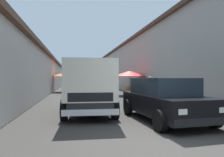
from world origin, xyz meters
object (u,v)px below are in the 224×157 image
at_px(fruit_stall_near_right, 65,76).
at_px(parked_scooter, 73,88).
at_px(fruit_stall_far_left, 105,77).
at_px(hatchback_car, 164,99).
at_px(delivery_truck, 90,89).
at_px(vendor_by_crates, 150,86).
at_px(fruit_stall_mid_lane, 130,75).

relative_size(fruit_stall_near_right, parked_scooter, 1.58).
distance_m(fruit_stall_far_left, hatchback_car, 14.89).
bearing_deg(hatchback_car, delivery_truck, 64.15).
distance_m(fruit_stall_near_right, vendor_by_crates, 10.52).
distance_m(fruit_stall_mid_lane, hatchback_car, 10.15).
xyz_separation_m(hatchback_car, delivery_truck, (1.19, 2.45, 0.30)).
bearing_deg(fruit_stall_mid_lane, fruit_stall_near_right, 46.39).
relative_size(fruit_stall_mid_lane, fruit_stall_near_right, 1.08).
distance_m(fruit_stall_far_left, fruit_stall_near_right, 4.21).
height_order(vendor_by_crates, parked_scooter, vendor_by_crates).
distance_m(fruit_stall_mid_lane, parked_scooter, 6.02).
relative_size(fruit_stall_far_left, fruit_stall_mid_lane, 0.85).
bearing_deg(fruit_stall_far_left, fruit_stall_near_right, 84.33).
xyz_separation_m(fruit_stall_far_left, vendor_by_crates, (-8.08, -1.95, -0.71)).
height_order(fruit_stall_far_left, fruit_stall_mid_lane, fruit_stall_far_left).
distance_m(fruit_stall_near_right, delivery_truck, 14.18).
bearing_deg(hatchback_car, parked_scooter, 12.80).
bearing_deg(delivery_truck, fruit_stall_near_right, 5.84).
distance_m(fruit_stall_mid_lane, fruit_stall_near_right, 7.70).
relative_size(fruit_stall_mid_lane, parked_scooter, 1.71).
distance_m(fruit_stall_far_left, fruit_stall_mid_lane, 5.09).
relative_size(fruit_stall_far_left, fruit_stall_near_right, 0.92).
xyz_separation_m(fruit_stall_far_left, fruit_stall_near_right, (0.42, 4.19, 0.08)).
relative_size(fruit_stall_near_right, hatchback_car, 0.67).
bearing_deg(fruit_stall_far_left, fruit_stall_mid_lane, -164.19).
bearing_deg(hatchback_car, fruit_stall_mid_lane, -9.56).
xyz_separation_m(fruit_stall_near_right, parked_scooter, (-1.81, -0.84, -1.24)).
height_order(delivery_truck, parked_scooter, delivery_truck).
xyz_separation_m(fruit_stall_far_left, parked_scooter, (-1.40, 3.35, -1.16)).
relative_size(hatchback_car, delivery_truck, 0.80).
bearing_deg(fruit_stall_mid_lane, vendor_by_crates, -169.91).
bearing_deg(parked_scooter, delivery_truck, -177.18).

